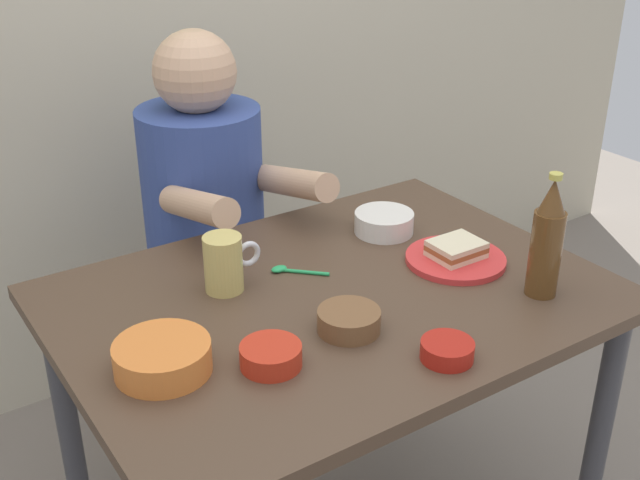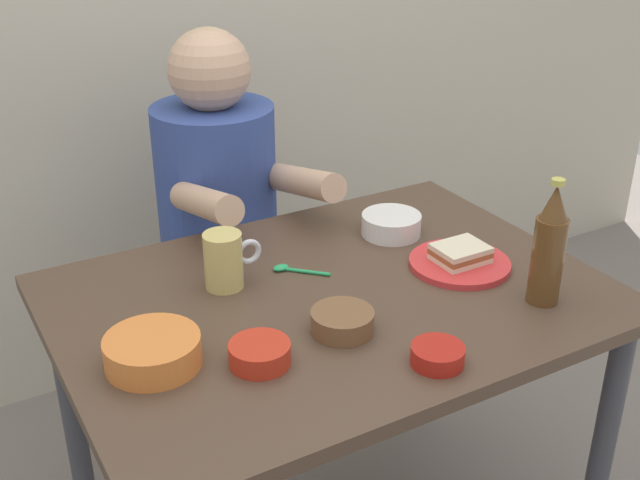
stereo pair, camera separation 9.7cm
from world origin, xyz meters
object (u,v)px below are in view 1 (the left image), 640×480
Objects in this scene: stool at (212,319)px; plate_orange at (456,259)px; beer_bottle at (547,241)px; rice_bowl_white at (384,222)px; beer_mug at (225,263)px; sandwich at (456,249)px; person_seated at (204,185)px; dining_table at (333,331)px.

stool is 0.83m from plate_orange.
beer_bottle reaches higher than rice_bowl_white.
beer_mug is at bearing 144.93° from beer_bottle.
stool is 0.67m from rice_bowl_white.
stool is 4.09× the size of sandwich.
stool is at bearing 111.37° from beer_bottle.
person_seated reaches higher than stool.
dining_table is 1.53× the size of person_seated.
beer_bottle is (0.05, -0.20, 0.11)m from plate_orange.
rice_bowl_white is (-0.04, 0.21, 0.02)m from plate_orange.
beer_mug reaches higher than stool.
stool is 1.72× the size of beer_bottle.
plate_orange is at bearing 104.32° from beer_bottle.
dining_table is at bearing 173.11° from plate_orange.
plate_orange is 0.51m from beer_mug.
beer_bottle is (0.34, -0.86, 0.51)m from stool.
sandwich is at bearing 104.32° from beer_bottle.
beer_bottle is at bearing -35.07° from beer_mug.
beer_mug is 0.48× the size of beer_bottle.
plate_orange is 2.00× the size of sandwich.
dining_table is 0.70m from stool.
person_seated reaches higher than beer_mug.
sandwich reaches higher than stool.
beer_bottle is at bearing -68.37° from person_seated.
sandwich reaches higher than plate_orange.
person_seated is at bearing 68.62° from beer_mug.
plate_orange is at bearing 0.00° from sandwich.
beer_bottle reaches higher than dining_table.
beer_mug is at bearing 160.15° from sandwich.
dining_table is at bearing -37.63° from beer_mug.
sandwich is (0.29, -0.66, 0.01)m from person_seated.
beer_bottle is at bearing -68.63° from stool.
beer_mug is 0.44m from rice_bowl_white.
beer_bottle is at bearing -33.72° from dining_table.
beer_mug is at bearing -175.18° from rice_bowl_white.
beer_bottle reaches higher than stool.
rice_bowl_white is (0.26, 0.17, 0.12)m from dining_table.
dining_table is at bearing 146.28° from beer_bottle.
sandwich is 0.79× the size of rice_bowl_white.
rice_bowl_white is at bearing 102.16° from beer_bottle.
rice_bowl_white is (0.25, -0.46, 0.42)m from stool.
person_seated is 3.27× the size of plate_orange.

